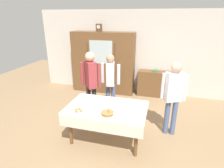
{
  "coord_description": "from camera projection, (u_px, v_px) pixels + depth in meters",
  "views": [
    {
      "loc": [
        0.98,
        -3.38,
        2.52
      ],
      "look_at": [
        0.0,
        0.2,
        1.12
      ],
      "focal_mm": 29.42,
      "sensor_mm": 36.0,
      "label": 1
    }
  ],
  "objects": [
    {
      "name": "tea_cup_mid_right",
      "position": [
        107.0,
        105.0,
        3.74
      ],
      "size": [
        0.13,
        0.13,
        0.06
      ],
      "color": "white",
      "rests_on": "dining_table"
    },
    {
      "name": "spoon_far_right",
      "position": [
        140.0,
        111.0,
        3.57
      ],
      "size": [
        0.12,
        0.02,
        0.01
      ],
      "color": "silver",
      "rests_on": "dining_table"
    },
    {
      "name": "wall_cabinet",
      "position": [
        103.0,
        63.0,
        6.17
      ],
      "size": [
        2.09,
        0.46,
        2.03
      ],
      "color": "brown",
      "rests_on": "ground"
    },
    {
      "name": "tea_cup_front_edge",
      "position": [
        136.0,
        117.0,
        3.31
      ],
      "size": [
        0.13,
        0.13,
        0.06
      ],
      "color": "white",
      "rests_on": "dining_table"
    },
    {
      "name": "tea_cup_far_right",
      "position": [
        95.0,
        108.0,
        3.61
      ],
      "size": [
        0.13,
        0.13,
        0.06
      ],
      "color": "silver",
      "rests_on": "dining_table"
    },
    {
      "name": "person_behind_table_right",
      "position": [
        173.0,
        92.0,
        3.83
      ],
      "size": [
        0.52,
        0.33,
        1.66
      ],
      "color": "slate",
      "rests_on": "ground"
    },
    {
      "name": "tea_cup_back_edge",
      "position": [
        118.0,
        111.0,
        3.5
      ],
      "size": [
        0.13,
        0.13,
        0.06
      ],
      "color": "white",
      "rests_on": "dining_table"
    },
    {
      "name": "pastry_plate",
      "position": [
        78.0,
        111.0,
        3.54
      ],
      "size": [
        0.28,
        0.28,
        0.05
      ],
      "color": "white",
      "rests_on": "dining_table"
    },
    {
      "name": "mantel_clock",
      "position": [
        99.0,
        28.0,
        5.81
      ],
      "size": [
        0.18,
        0.11,
        0.24
      ],
      "color": "brown",
      "rests_on": "wall_cabinet"
    },
    {
      "name": "dining_table",
      "position": [
        106.0,
        112.0,
        3.74
      ],
      "size": [
        1.62,
        1.0,
        0.77
      ],
      "color": "brown",
      "rests_on": "ground"
    },
    {
      "name": "tea_cup_near_left",
      "position": [
        92.0,
        103.0,
        3.83
      ],
      "size": [
        0.13,
        0.13,
        0.06
      ],
      "color": "white",
      "rests_on": "dining_table"
    },
    {
      "name": "person_by_cabinet",
      "position": [
        91.0,
        79.0,
        4.49
      ],
      "size": [
        0.52,
        0.4,
        1.72
      ],
      "color": "#232328",
      "rests_on": "ground"
    },
    {
      "name": "spoon_center",
      "position": [
        122.0,
        101.0,
        3.96
      ],
      "size": [
        0.12,
        0.02,
        0.01
      ],
      "color": "silver",
      "rests_on": "dining_table"
    },
    {
      "name": "book_stack",
      "position": [
        155.0,
        71.0,
        5.85
      ],
      "size": [
        0.15,
        0.22,
        0.05
      ],
      "color": "#3D754C",
      "rests_on": "bookshelf_low"
    },
    {
      "name": "bread_basket",
      "position": [
        108.0,
        113.0,
        3.42
      ],
      "size": [
        0.24,
        0.24,
        0.16
      ],
      "color": "#9E7542",
      "rests_on": "dining_table"
    },
    {
      "name": "back_wall",
      "position": [
        131.0,
        53.0,
        6.1
      ],
      "size": [
        6.4,
        0.1,
        2.7
      ],
      "primitive_type": "cube",
      "color": "silver",
      "rests_on": "ground"
    },
    {
      "name": "person_behind_table_left",
      "position": [
        110.0,
        78.0,
        4.83
      ],
      "size": [
        0.52,
        0.39,
        1.59
      ],
      "color": "slate",
      "rests_on": "ground"
    },
    {
      "name": "spoon_back_edge",
      "position": [
        114.0,
        101.0,
        3.98
      ],
      "size": [
        0.12,
        0.02,
        0.01
      ],
      "color": "silver",
      "rests_on": "dining_table"
    },
    {
      "name": "bookshelf_low",
      "position": [
        154.0,
        84.0,
        6.0
      ],
      "size": [
        1.06,
        0.35,
        0.84
      ],
      "color": "brown",
      "rests_on": "ground"
    },
    {
      "name": "tea_cup_center",
      "position": [
        129.0,
        106.0,
        3.72
      ],
      "size": [
        0.13,
        0.13,
        0.06
      ],
      "color": "white",
      "rests_on": "dining_table"
    },
    {
      "name": "ground_plane",
      "position": [
        110.0,
        133.0,
        4.18
      ],
      "size": [
        12.0,
        12.0,
        0.0
      ],
      "primitive_type": "plane",
      "color": "#997A56",
      "rests_on": "ground"
    }
  ]
}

